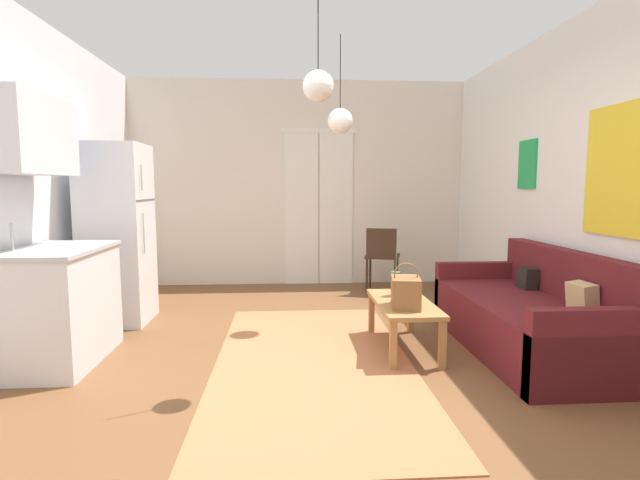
{
  "coord_description": "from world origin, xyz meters",
  "views": [
    {
      "loc": [
        -0.16,
        -3.24,
        1.36
      ],
      "look_at": [
        0.12,
        1.01,
        0.88
      ],
      "focal_mm": 27.19,
      "sensor_mm": 36.0,
      "label": 1
    }
  ],
  "objects": [
    {
      "name": "kitchen_counter",
      "position": [
        -1.95,
        0.52,
        0.76
      ],
      "size": [
        0.62,
        1.03,
        2.03
      ],
      "color": "silver",
      "rests_on": "ground_plane"
    },
    {
      "name": "couch",
      "position": [
        1.86,
        0.52,
        0.27
      ],
      "size": [
        0.9,
        1.96,
        0.83
      ],
      "color": "#5B191E",
      "rests_on": "ground_plane"
    },
    {
      "name": "handbag",
      "position": [
        0.76,
        0.45,
        0.53
      ],
      "size": [
        0.27,
        0.34,
        0.36
      ],
      "color": "brown",
      "rests_on": "coffee_table"
    },
    {
      "name": "pendant_lamp_far",
      "position": [
        0.35,
        1.48,
        1.98
      ],
      "size": [
        0.24,
        0.24,
        0.93
      ],
      "color": "black"
    },
    {
      "name": "wall_back",
      "position": [
        0.01,
        3.49,
        1.38
      ],
      "size": [
        4.73,
        0.13,
        2.78
      ],
      "color": "silver",
      "rests_on": "ground_plane"
    },
    {
      "name": "ground_plane",
      "position": [
        0.0,
        0.0,
        -0.05
      ],
      "size": [
        5.13,
        7.49,
        0.1
      ],
      "primitive_type": "cube",
      "color": "brown"
    },
    {
      "name": "accent_chair",
      "position": [
        1.05,
        2.84,
        0.49
      ],
      "size": [
        0.52,
        0.5,
        0.83
      ],
      "rotation": [
        0.0,
        0.0,
        2.85
      ],
      "color": "#382619",
      "rests_on": "ground_plane"
    },
    {
      "name": "refrigerator",
      "position": [
        -1.85,
        1.65,
        0.88
      ],
      "size": [
        0.61,
        0.65,
        1.77
      ],
      "color": "white",
      "rests_on": "ground_plane"
    },
    {
      "name": "bamboo_vase",
      "position": [
        0.78,
        0.86,
        0.51
      ],
      "size": [
        0.09,
        0.09,
        0.43
      ],
      "color": "#47704C",
      "rests_on": "coffee_table"
    },
    {
      "name": "area_rug",
      "position": [
        0.03,
        0.37,
        0.01
      ],
      "size": [
        1.5,
        3.07,
        0.01
      ],
      "primitive_type": "cube",
      "color": "#B26B42",
      "rests_on": "ground_plane"
    },
    {
      "name": "coffee_table",
      "position": [
        0.79,
        0.63,
        0.35
      ],
      "size": [
        0.45,
        1.0,
        0.41
      ],
      "color": "#A87542",
      "rests_on": "ground_plane"
    },
    {
      "name": "pendant_lamp_near",
      "position": [
        0.05,
        0.09,
        2.03
      ],
      "size": [
        0.21,
        0.21,
        0.86
      ],
      "color": "black"
    }
  ]
}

